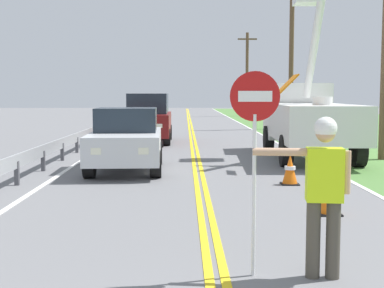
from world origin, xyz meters
name	(u,v)px	position (x,y,z in m)	size (l,w,h in m)	color
centerline_yellow_left	(191,145)	(-0.09, 20.00, 0.01)	(0.11, 110.00, 0.01)	yellow
centerline_yellow_right	(196,145)	(0.09, 20.00, 0.01)	(0.11, 110.00, 0.01)	yellow
edge_line_right	(281,145)	(3.60, 20.00, 0.01)	(0.12, 110.00, 0.01)	silver
edge_line_left	(106,145)	(-3.60, 20.00, 0.01)	(0.12, 110.00, 0.01)	silver
flagger_worker	(323,187)	(1.18, 3.93, 1.05)	(1.08, 0.28, 1.83)	#474238
stop_sign_paddle	(255,127)	(0.42, 4.01, 1.71)	(0.56, 0.04, 2.33)	silver
utility_bucket_truck	(306,114)	(3.67, 15.77, 1.42)	(2.89, 6.89, 5.80)	silver
oncoming_sedan_nearest	(126,140)	(-1.95, 12.59, 0.83)	(2.03, 4.16, 1.70)	silver
oncoming_suv_second	(149,118)	(-1.91, 21.10, 1.06)	(1.93, 4.62, 2.10)	maroon
utility_pole_mid	(291,53)	(5.97, 30.14, 4.49)	(1.80, 0.28, 8.62)	brown
utility_pole_far	(247,73)	(5.53, 48.99, 4.09)	(1.80, 0.28, 7.82)	brown
traffic_cone_lead	(329,195)	(2.13, 7.13, 0.34)	(0.40, 0.40, 0.70)	orange
traffic_cone_mid	(290,170)	(2.06, 10.23, 0.34)	(0.40, 0.40, 0.70)	orange
guardrail_left_shoulder	(70,141)	(-4.20, 15.93, 0.52)	(0.10, 32.00, 0.71)	#9EA0A3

